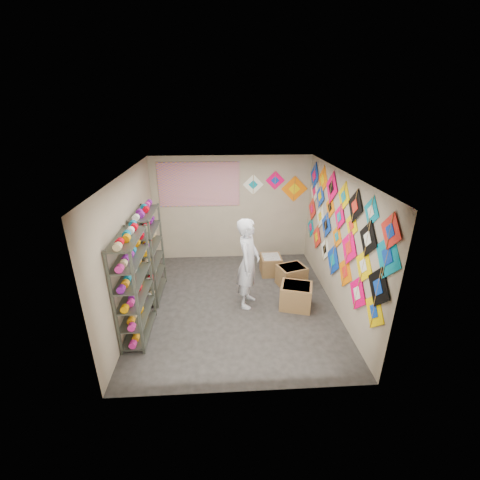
{
  "coord_description": "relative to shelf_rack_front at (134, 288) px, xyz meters",
  "views": [
    {
      "loc": [
        -0.26,
        -5.65,
        3.83
      ],
      "look_at": [
        0.1,
        0.3,
        1.3
      ],
      "focal_mm": 24.0,
      "sensor_mm": 36.0,
      "label": 1
    }
  ],
  "objects": [
    {
      "name": "string_spools",
      "position": [
        -0.0,
        0.65,
        0.1
      ],
      "size": [
        0.12,
        2.36,
        0.12
      ],
      "color": "#E12593",
      "rests_on": "ground"
    },
    {
      "name": "shopkeeper",
      "position": [
        2.02,
        0.82,
        -0.02
      ],
      "size": [
        0.94,
        0.84,
        1.87
      ],
      "primitive_type": "imported",
      "rotation": [
        0.0,
        0.0,
        1.26
      ],
      "color": "silver",
      "rests_on": "ground"
    },
    {
      "name": "ground",
      "position": [
        1.78,
        0.85,
        -0.95
      ],
      "size": [
        4.5,
        4.5,
        0.0
      ],
      "primitive_type": "plane",
      "color": "#292624"
    },
    {
      "name": "carton_b",
      "position": [
        3.07,
        1.49,
        -0.71
      ],
      "size": [
        0.71,
        0.64,
        0.48
      ],
      "primitive_type": "cube",
      "rotation": [
        0.0,
        0.0,
        0.31
      ],
      "color": "olive",
      "rests_on": "ground"
    },
    {
      "name": "room_walls",
      "position": [
        1.78,
        0.85,
        0.69
      ],
      "size": [
        4.5,
        4.5,
        4.5
      ],
      "color": "tan",
      "rests_on": "ground"
    },
    {
      "name": "back_wall_kites",
      "position": [
        2.96,
        3.09,
        0.99
      ],
      "size": [
        1.65,
        0.02,
        0.8
      ],
      "color": "white",
      "rests_on": "room_walls"
    },
    {
      "name": "carton_c",
      "position": [
        2.69,
        2.08,
        -0.72
      ],
      "size": [
        0.48,
        0.53,
        0.46
      ],
      "primitive_type": "cube",
      "rotation": [
        0.0,
        0.0,
        0.02
      ],
      "color": "olive",
      "rests_on": "ground"
    },
    {
      "name": "shelf_rack_back",
      "position": [
        0.0,
        1.3,
        0.0
      ],
      "size": [
        0.4,
        1.1,
        1.9
      ],
      "primitive_type": "cube",
      "color": "#4C5147",
      "rests_on": "ground"
    },
    {
      "name": "kite_wall_display",
      "position": [
        3.76,
        0.81,
        0.69
      ],
      "size": [
        0.06,
        4.37,
        2.04
      ],
      "color": "#F6CB00",
      "rests_on": "room_walls"
    },
    {
      "name": "shelf_rack_front",
      "position": [
        0.0,
        0.0,
        0.0
      ],
      "size": [
        0.4,
        1.1,
        1.9
      ],
      "primitive_type": "cube",
      "color": "#4C5147",
      "rests_on": "ground"
    },
    {
      "name": "poster",
      "position": [
        0.98,
        3.08,
        1.05
      ],
      "size": [
        2.0,
        0.01,
        1.1
      ],
      "primitive_type": "cube",
      "color": "#7F54B7",
      "rests_on": "room_walls"
    },
    {
      "name": "carton_a",
      "position": [
        2.98,
        0.64,
        -0.7
      ],
      "size": [
        0.73,
        0.66,
        0.51
      ],
      "primitive_type": "cube",
      "rotation": [
        0.0,
        0.0,
        -0.29
      ],
      "color": "olive",
      "rests_on": "ground"
    }
  ]
}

